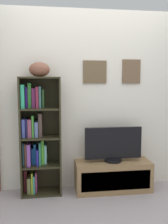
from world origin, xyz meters
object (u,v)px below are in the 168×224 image
object	(u,v)px
bookshelf	(37,136)
tv_stand	(113,176)
football	(39,70)
television	(113,145)

from	to	relation	value
bookshelf	tv_stand	bearing A→B (deg)	-4.03
tv_stand	bookshelf	bearing A→B (deg)	175.97
football	tv_stand	world-z (taller)	football
football	tv_stand	size ratio (longest dim) A/B	0.26
bookshelf	tv_stand	world-z (taller)	bookshelf
bookshelf	tv_stand	xyz separation A→B (m)	(0.97, -0.07, -0.55)
bookshelf	football	world-z (taller)	football
television	bookshelf	bearing A→B (deg)	176.03
bookshelf	football	size ratio (longest dim) A/B	5.86
bookshelf	football	xyz separation A→B (m)	(0.05, -0.03, 0.82)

